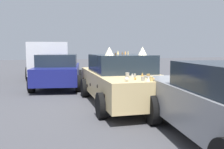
# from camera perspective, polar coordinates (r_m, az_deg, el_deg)

# --- Properties ---
(ground_plane) EXTENTS (60.00, 60.00, 0.00)m
(ground_plane) POSITION_cam_1_polar(r_m,az_deg,el_deg) (7.61, 2.17, -6.68)
(ground_plane) COLOR #47474C
(art_car_decorated) EXTENTS (4.48, 2.16, 1.71)m
(art_car_decorated) POSITION_cam_1_polar(r_m,az_deg,el_deg) (7.51, 2.14, -1.14)
(art_car_decorated) COLOR #D8BC7F
(art_car_decorated) RESTS_ON ground
(parked_van_behind_left) EXTENTS (4.99, 2.52, 1.96)m
(parked_van_behind_left) POSITION_cam_1_polar(r_m,az_deg,el_deg) (14.77, -14.08, 3.70)
(parked_van_behind_left) COLOR silver
(parked_van_behind_left) RESTS_ON ground
(parked_sedan_far_right) EXTENTS (4.17, 2.51, 1.41)m
(parked_sedan_far_right) POSITION_cam_1_polar(r_m,az_deg,el_deg) (10.90, -12.13, 0.81)
(parked_sedan_far_right) COLOR navy
(parked_sedan_far_right) RESTS_ON ground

